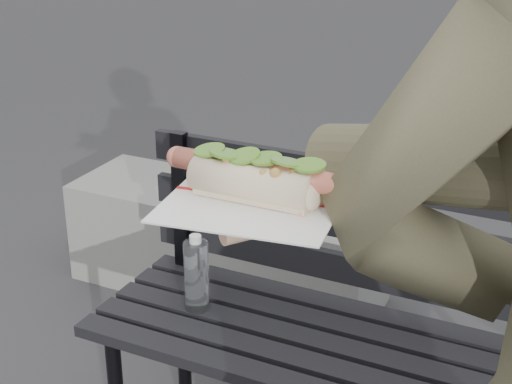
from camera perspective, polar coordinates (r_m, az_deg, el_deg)
park_bench at (r=1.94m, az=9.91°, el=-9.54°), size 1.50×0.44×0.88m
concrete_block at (r=3.01m, az=-2.20°, el=-3.73°), size 1.20×0.40×0.40m
held_hotdog at (r=0.85m, az=13.89°, el=1.14°), size 0.63×0.30×0.20m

